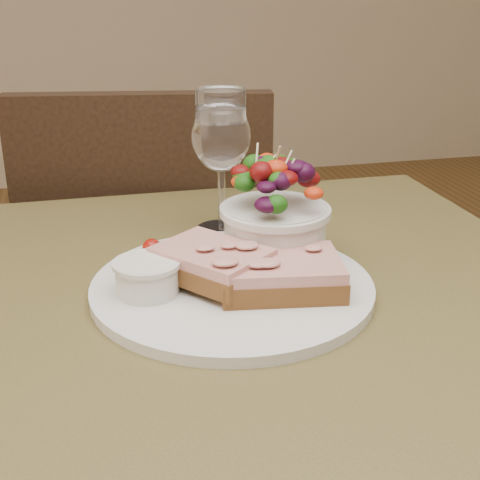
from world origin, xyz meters
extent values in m
cube|color=#483C1F|center=(0.00, 0.00, 0.73)|extent=(0.80, 0.80, 0.04)
cylinder|color=black|center=(0.34, 0.34, 0.35)|extent=(0.05, 0.05, 0.71)
cube|color=black|center=(-0.01, 0.63, 0.45)|extent=(0.48, 0.48, 0.04)
cube|color=black|center=(-0.05, 0.44, 0.68)|extent=(0.42, 0.11, 0.45)
cube|color=black|center=(-0.01, 0.63, 0.23)|extent=(0.42, 0.42, 0.45)
cylinder|color=silver|center=(0.01, 0.03, 0.76)|extent=(0.31, 0.31, 0.01)
cube|color=#442A12|center=(0.05, 0.00, 0.77)|extent=(0.14, 0.11, 0.02)
cube|color=beige|center=(0.05, 0.00, 0.79)|extent=(0.14, 0.11, 0.01)
cube|color=#442A12|center=(-0.01, 0.03, 0.78)|extent=(0.14, 0.14, 0.02)
cube|color=beige|center=(-0.01, 0.03, 0.80)|extent=(0.13, 0.14, 0.01)
cylinder|color=silver|center=(-0.08, 0.03, 0.78)|extent=(0.07, 0.07, 0.04)
cylinder|color=brown|center=(-0.08, 0.03, 0.80)|extent=(0.06, 0.06, 0.01)
cylinder|color=silver|center=(0.07, 0.09, 0.79)|extent=(0.12, 0.12, 0.06)
ellipsoid|color=#093409|center=(0.07, 0.09, 0.85)|extent=(0.11, 0.11, 0.06)
ellipsoid|color=#093409|center=(-0.05, 0.13, 0.77)|extent=(0.04, 0.04, 0.01)
sphere|color=#910F07|center=(-0.07, 0.12, 0.77)|extent=(0.02, 0.02, 0.02)
cylinder|color=white|center=(0.04, 0.21, 0.75)|extent=(0.07, 0.07, 0.00)
cylinder|color=white|center=(0.04, 0.21, 0.80)|extent=(0.01, 0.01, 0.09)
ellipsoid|color=white|center=(0.04, 0.21, 0.88)|extent=(0.08, 0.08, 0.09)
camera|label=1|loc=(-0.14, -0.61, 1.07)|focal=50.00mm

